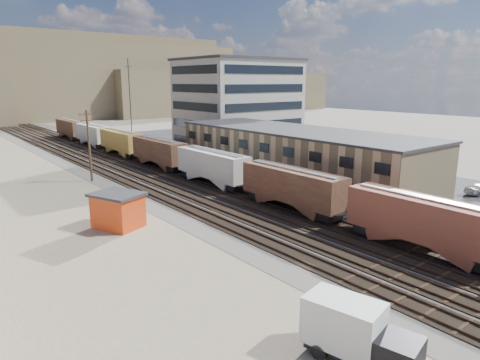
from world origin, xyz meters
TOP-DOWN VIEW (x-y plane):
  - ground at (0.00, 0.00)m, footprint 300.00×300.00m
  - ballast_bed at (0.00, 50.00)m, footprint 18.00×200.00m
  - dirt_yard at (-20.00, 40.00)m, footprint 24.00×180.00m
  - asphalt_lot at (22.00, 35.00)m, footprint 26.00×120.00m
  - rail_tracks at (-0.55, 50.00)m, footprint 11.40×200.00m
  - freight_train at (3.80, 37.36)m, footprint 3.00×119.74m
  - warehouse at (14.98, 25.00)m, footprint 12.40×40.40m
  - office_tower at (27.95, 54.95)m, footprint 22.60×18.60m
  - utility_pole_north at (-8.50, 42.00)m, footprint 2.20×0.32m
  - radio_mast at (6.00, 60.00)m, footprint 1.20×0.16m
  - box_truck at (-12.26, -5.96)m, footprint 3.43×6.24m
  - maintenance_shed at (-13.37, 21.04)m, footprint 5.11×5.70m
  - parked_car_white at (21.90, 8.65)m, footprint 2.37×4.98m
  - parked_car_blue at (27.89, 49.82)m, footprint 5.87×6.36m
  - parked_car_far at (34.00, 49.98)m, footprint 3.31×4.96m

SIDE VIEW (x-z plane):
  - ground at x=0.00m, z-range 0.00..0.00m
  - dirt_yard at x=-20.00m, z-range 0.00..0.03m
  - asphalt_lot at x=22.00m, z-range 0.00..0.04m
  - ballast_bed at x=0.00m, z-range 0.00..0.06m
  - rail_tracks at x=-0.55m, z-range -0.01..0.23m
  - parked_car_far at x=34.00m, z-range 0.00..1.57m
  - parked_car_white at x=21.90m, z-range 0.00..1.57m
  - parked_car_blue at x=27.89m, z-range 0.00..1.65m
  - box_truck at x=-12.26m, z-range 0.03..3.18m
  - maintenance_shed at x=-13.37m, z-range 0.04..3.47m
  - freight_train at x=3.80m, z-range 0.56..5.02m
  - warehouse at x=14.98m, z-range 0.03..7.28m
  - utility_pole_north at x=-8.50m, z-range 0.30..10.30m
  - radio_mast at x=6.00m, z-range 0.12..18.12m
  - office_tower at x=27.95m, z-range 0.04..18.49m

